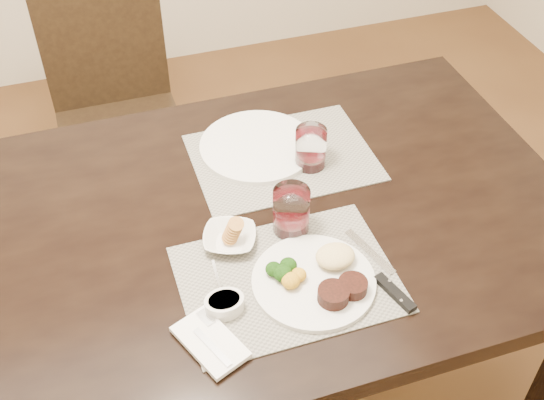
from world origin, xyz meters
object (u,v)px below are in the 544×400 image
object	(u,v)px
cracker_bowl	(230,238)
dinner_plate	(320,278)
steak_knife	(388,282)
chair_far	(116,103)
far_plate	(257,146)
wine_glass_near	(291,213)

from	to	relation	value
cracker_bowl	dinner_plate	bearing A→B (deg)	-48.88
dinner_plate	steak_knife	world-z (taller)	dinner_plate
chair_far	far_plate	bearing A→B (deg)	-66.17
chair_far	steak_knife	distance (m)	1.33
cracker_bowl	wine_glass_near	xyz separation A→B (m)	(0.15, 0.00, 0.04)
wine_glass_near	far_plate	size ratio (longest dim) A/B	0.38
chair_far	cracker_bowl	size ratio (longest dim) A/B	5.84
wine_glass_near	chair_far	bearing A→B (deg)	106.17
cracker_bowl	far_plate	bearing A→B (deg)	62.41
dinner_plate	far_plate	size ratio (longest dim) A/B	0.88
chair_far	cracker_bowl	bearing A→B (deg)	-81.80
chair_far	wine_glass_near	world-z (taller)	chair_far
dinner_plate	far_plate	distance (m)	0.48
cracker_bowl	wine_glass_near	size ratio (longest dim) A/B	1.33
chair_far	steak_knife	bearing A→B (deg)	-70.53
dinner_plate	wine_glass_near	xyz separation A→B (m)	(-0.00, 0.17, 0.04)
wine_glass_near	dinner_plate	bearing A→B (deg)	-88.51
chair_far	wine_glass_near	distance (m)	1.09
steak_knife	cracker_bowl	world-z (taller)	cracker_bowl
dinner_plate	far_plate	world-z (taller)	dinner_plate
cracker_bowl	wine_glass_near	world-z (taller)	wine_glass_near
steak_knife	cracker_bowl	size ratio (longest dim) A/B	1.71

